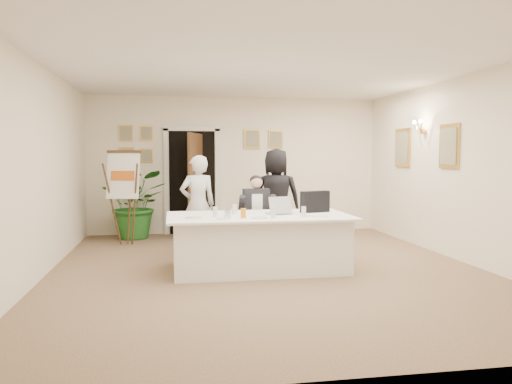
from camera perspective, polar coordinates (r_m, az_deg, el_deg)
The scene contains 28 objects.
floor at distance 7.12m, azimuth 1.28°, elevation -8.82°, with size 7.00×7.00×0.00m, color brown.
ceiling at distance 7.04m, azimuth 1.32°, elevation 13.98°, with size 6.00×7.00×0.02m, color white.
wall_back at distance 10.40m, azimuth -2.36°, elevation 3.07°, with size 6.00×0.10×2.80m, color white.
wall_front at distance 3.57m, azimuth 12.03°, elevation 0.83°, with size 6.00×0.10×2.80m, color white.
wall_left at distance 7.02m, azimuth -23.53°, elevation 2.18°, with size 0.10×7.00×2.80m, color white.
wall_right at distance 8.07m, azimuth 22.74°, elevation 2.42°, with size 0.10×7.00×2.80m, color white.
doorway at distance 10.16m, azimuth -7.18°, elevation 1.00°, with size 1.14×0.86×2.20m.
pictures_back_wall at distance 10.30m, azimuth -6.79°, elevation 5.54°, with size 3.40×0.06×0.80m, color #BD9340, non-canonical shape.
pictures_right_wall at distance 9.09m, azimuth 18.58°, elevation 4.90°, with size 0.06×2.20×0.80m, color #BD9340, non-canonical shape.
wall_sconce at distance 9.07m, azimuth 18.24°, elevation 7.12°, with size 0.20×0.30×0.24m, color #C1853D, non-canonical shape.
conference_table at distance 7.01m, azimuth 0.33°, elevation -5.74°, with size 2.54×1.36×0.78m.
seated_man at distance 7.92m, azimuth 0.06°, elevation -2.69°, with size 0.56×0.60×1.31m, color black, non-canonical shape.
flip_chart at distance 9.15m, azimuth -14.70°, elevation -1.18°, with size 0.60×0.43×1.66m.
standing_man at distance 8.17m, azimuth -6.67°, elevation -1.46°, with size 0.59×0.38×1.61m, color silver.
standing_woman at distance 8.78m, azimuth 2.34°, elevation -0.64°, with size 0.84×0.55×1.73m, color black.
potted_palm at distance 9.91m, azimuth -13.55°, elevation -1.33°, with size 1.20×1.04×1.34m, color #205F1F.
laptop at distance 7.08m, azimuth 2.60°, elevation -1.40°, with size 0.33×0.35×0.28m, color #B7BABC, non-canonical shape.
laptop_bag at distance 7.33m, azimuth 6.76°, elevation -1.10°, with size 0.44×0.12×0.31m, color black.
paper_stack at distance 6.85m, azimuth 7.00°, elevation -2.66°, with size 0.30×0.21×0.03m, color white.
plate_left at distance 6.64m, azimuth -7.10°, elevation -2.94°, with size 0.23×0.23×0.01m, color white.
plate_mid at distance 6.48m, azimuth -3.71°, elevation -3.09°, with size 0.20×0.20×0.01m, color white.
plate_near at distance 6.57m, azimuth 0.40°, elevation -2.98°, with size 0.21×0.21×0.01m, color white.
glass_a at distance 6.75m, azimuth -4.71°, elevation -2.27°, with size 0.06×0.06×0.14m, color silver.
glass_b at distance 6.61m, azimuth 1.98°, elevation -2.40°, with size 0.06×0.06×0.14m, color silver.
glass_c at distance 6.81m, azimuth 5.47°, elevation -2.23°, with size 0.06×0.06×0.14m, color silver.
glass_d at distance 7.06m, azimuth -2.50°, elevation -1.97°, with size 0.07×0.07×0.14m, color silver.
oj_glass at distance 6.60m, azimuth -1.46°, elevation -2.45°, with size 0.07×0.07×0.13m, color orange.
steel_jug at distance 6.71m, azimuth -3.26°, elevation -2.43°, with size 0.09×0.09×0.11m, color silver.
Camera 1 is at (-1.32, -6.81, 1.60)m, focal length 35.00 mm.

